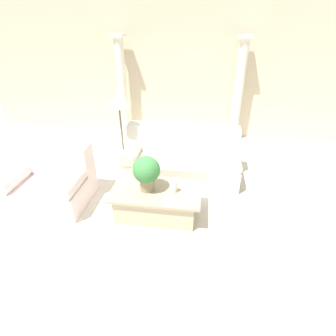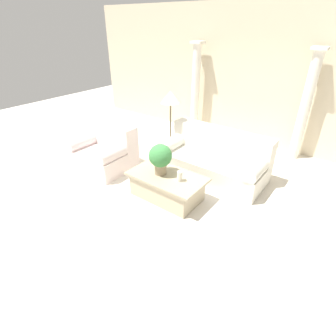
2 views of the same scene
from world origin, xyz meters
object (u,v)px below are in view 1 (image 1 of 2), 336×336
potted_plant (147,171)px  loveseat (50,180)px  coffee_table (156,202)px  floor_lamp (119,105)px  sofa_long (181,158)px

potted_plant → loveseat: bearing=174.8°
coffee_table → potted_plant: size_ratio=2.45×
potted_plant → floor_lamp: bearing=120.3°
floor_lamp → loveseat: bearing=-128.4°
loveseat → potted_plant: size_ratio=2.29×
loveseat → potted_plant: 1.70m
loveseat → potted_plant: (1.64, -0.15, 0.39)m
coffee_table → potted_plant: 0.55m
potted_plant → sofa_long: bearing=72.6°
coffee_table → floor_lamp: 1.89m
sofa_long → potted_plant: size_ratio=3.88×
coffee_table → potted_plant: (-0.13, -0.01, 0.53)m
potted_plant → floor_lamp: size_ratio=0.36×
loveseat → floor_lamp: floor_lamp is taller
sofa_long → potted_plant: (-0.39, -1.24, 0.40)m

